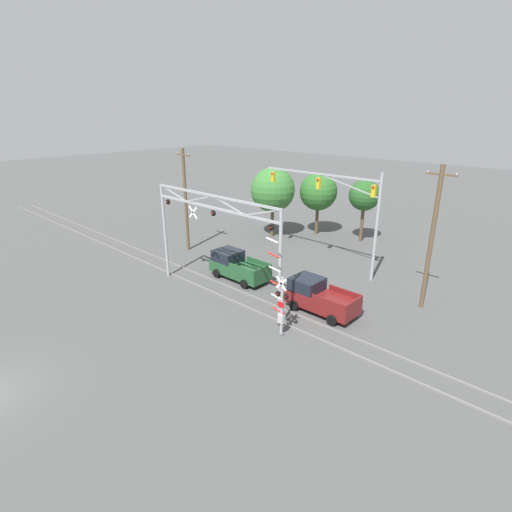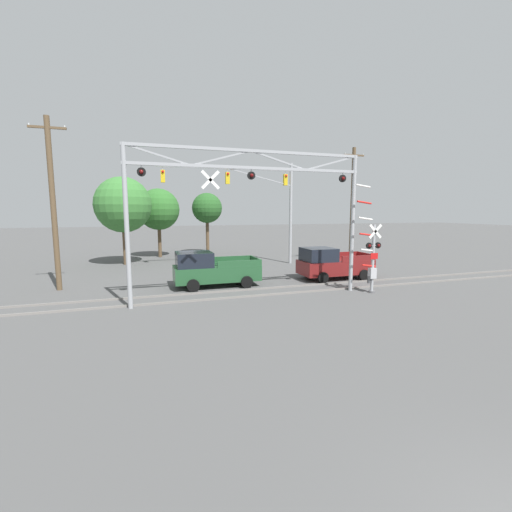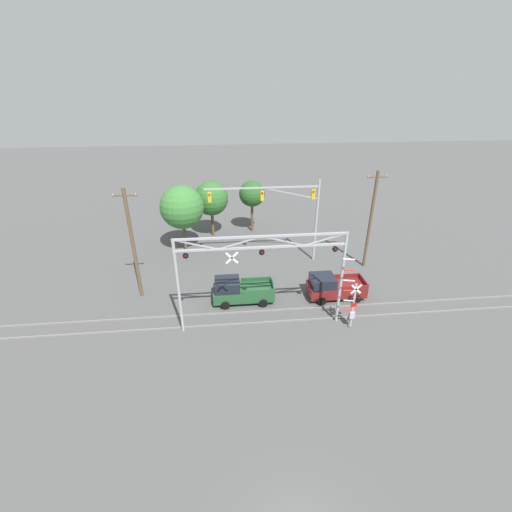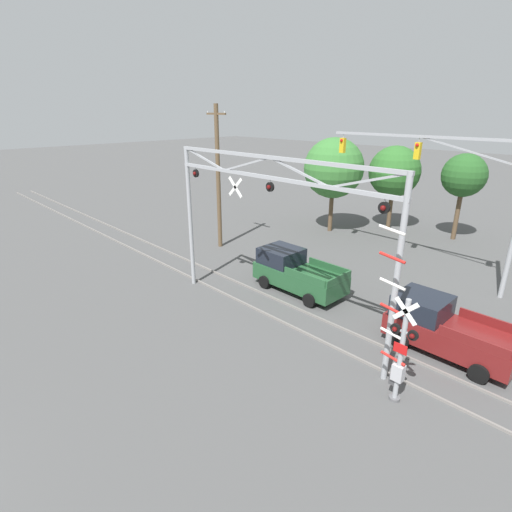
{
  "view_description": "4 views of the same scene",
  "coord_description": "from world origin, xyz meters",
  "px_view_note": "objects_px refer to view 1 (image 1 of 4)",
  "views": [
    {
      "loc": [
        19.18,
        -2.49,
        12.26
      ],
      "look_at": [
        1.39,
        16.64,
        2.71
      ],
      "focal_mm": 28.0,
      "sensor_mm": 36.0,
      "label": 1
    },
    {
      "loc": [
        -4.88,
        -1.81,
        4.34
      ],
      "look_at": [
        1.13,
        16.85,
        1.74
      ],
      "focal_mm": 24.0,
      "sensor_mm": 36.0,
      "label": 2
    },
    {
      "loc": [
        -2.41,
        -6.03,
        15.88
      ],
      "look_at": [
        -0.07,
        17.17,
        4.19
      ],
      "focal_mm": 24.0,
      "sensor_mm": 36.0,
      "label": 3
    },
    {
      "loc": [
        10.96,
        2.71,
        8.89
      ],
      "look_at": [
        -0.6,
        13.88,
        2.97
      ],
      "focal_mm": 28.0,
      "sensor_mm": 36.0,
      "label": 4
    }
  ],
  "objects_px": {
    "background_tree_far_left_verge": "(318,192)",
    "background_tree_beyond_span": "(273,190)",
    "pickup_truck_lead": "(237,266)",
    "utility_pole_left": "(186,199)",
    "crossing_gantry": "(214,226)",
    "crossing_signal_mast": "(281,305)",
    "background_tree_far_right_verge": "(364,196)",
    "traffic_signal_span": "(348,203)",
    "pickup_truck_following": "(318,297)",
    "utility_pole_right": "(432,238)"
  },
  "relations": [
    {
      "from": "utility_pole_left",
      "to": "background_tree_far_right_verge",
      "type": "height_order",
      "value": "utility_pole_left"
    },
    {
      "from": "crossing_signal_mast",
      "to": "utility_pole_left",
      "type": "relative_size",
      "value": 0.62
    },
    {
      "from": "pickup_truck_lead",
      "to": "pickup_truck_following",
      "type": "distance_m",
      "value": 7.69
    },
    {
      "from": "utility_pole_right",
      "to": "background_tree_far_right_verge",
      "type": "relative_size",
      "value": 1.52
    },
    {
      "from": "pickup_truck_lead",
      "to": "background_tree_beyond_span",
      "type": "xyz_separation_m",
      "value": [
        -5.19,
        10.19,
        3.82
      ]
    },
    {
      "from": "crossing_gantry",
      "to": "traffic_signal_span",
      "type": "relative_size",
      "value": 1.08
    },
    {
      "from": "traffic_signal_span",
      "to": "crossing_signal_mast",
      "type": "bearing_deg",
      "value": -77.25
    },
    {
      "from": "pickup_truck_following",
      "to": "utility_pole_right",
      "type": "relative_size",
      "value": 0.5
    },
    {
      "from": "crossing_signal_mast",
      "to": "utility_pole_left",
      "type": "height_order",
      "value": "utility_pole_left"
    },
    {
      "from": "crossing_gantry",
      "to": "utility_pole_right",
      "type": "relative_size",
      "value": 1.24
    },
    {
      "from": "crossing_gantry",
      "to": "utility_pole_right",
      "type": "xyz_separation_m",
      "value": [
        11.07,
        8.27,
        -0.31
      ]
    },
    {
      "from": "crossing_gantry",
      "to": "utility_pole_left",
      "type": "relative_size",
      "value": 1.25
    },
    {
      "from": "crossing_signal_mast",
      "to": "background_tree_far_right_verge",
      "type": "xyz_separation_m",
      "value": [
        -5.4,
        19.05,
        2.66
      ]
    },
    {
      "from": "background_tree_beyond_span",
      "to": "background_tree_far_right_verge",
      "type": "height_order",
      "value": "background_tree_beyond_span"
    },
    {
      "from": "utility_pole_left",
      "to": "pickup_truck_lead",
      "type": "bearing_deg",
      "value": -11.47
    },
    {
      "from": "crossing_gantry",
      "to": "crossing_signal_mast",
      "type": "bearing_deg",
      "value": -6.83
    },
    {
      "from": "pickup_truck_lead",
      "to": "utility_pole_left",
      "type": "bearing_deg",
      "value": 168.53
    },
    {
      "from": "utility_pole_left",
      "to": "background_tree_beyond_span",
      "type": "height_order",
      "value": "utility_pole_left"
    },
    {
      "from": "utility_pole_right",
      "to": "background_tree_far_left_verge",
      "type": "xyz_separation_m",
      "value": [
        -14.74,
        9.11,
        -0.34
      ]
    },
    {
      "from": "utility_pole_left",
      "to": "utility_pole_right",
      "type": "bearing_deg",
      "value": 8.93
    },
    {
      "from": "pickup_truck_lead",
      "to": "utility_pole_left",
      "type": "distance_m",
      "value": 9.18
    },
    {
      "from": "traffic_signal_span",
      "to": "utility_pole_left",
      "type": "xyz_separation_m",
      "value": [
        -13.49,
        -5.06,
        -0.85
      ]
    },
    {
      "from": "crossing_signal_mast",
      "to": "traffic_signal_span",
      "type": "bearing_deg",
      "value": 102.75
    },
    {
      "from": "crossing_gantry",
      "to": "pickup_truck_lead",
      "type": "relative_size",
      "value": 2.38
    },
    {
      "from": "pickup_truck_lead",
      "to": "background_tree_far_left_verge",
      "type": "xyz_separation_m",
      "value": [
        -2.33,
        14.01,
        3.48
      ]
    },
    {
      "from": "pickup_truck_lead",
      "to": "background_tree_far_right_verge",
      "type": "distance_m",
      "value": 15.52
    },
    {
      "from": "background_tree_beyond_span",
      "to": "background_tree_far_right_verge",
      "type": "bearing_deg",
      "value": 32.07
    },
    {
      "from": "utility_pole_left",
      "to": "utility_pole_right",
      "type": "height_order",
      "value": "utility_pole_right"
    },
    {
      "from": "pickup_truck_lead",
      "to": "pickup_truck_following",
      "type": "xyz_separation_m",
      "value": [
        7.69,
        -0.2,
        -0.0
      ]
    },
    {
      "from": "utility_pole_left",
      "to": "background_tree_far_left_verge",
      "type": "relative_size",
      "value": 1.45
    },
    {
      "from": "crossing_signal_mast",
      "to": "traffic_signal_span",
      "type": "xyz_separation_m",
      "value": [
        -2.46,
        10.86,
        3.7
      ]
    },
    {
      "from": "utility_pole_left",
      "to": "pickup_truck_following",
      "type": "bearing_deg",
      "value": -6.68
    },
    {
      "from": "traffic_signal_span",
      "to": "pickup_truck_following",
      "type": "relative_size",
      "value": 2.3
    },
    {
      "from": "background_tree_far_left_verge",
      "to": "crossing_signal_mast",
      "type": "bearing_deg",
      "value": -60.92
    },
    {
      "from": "pickup_truck_following",
      "to": "background_tree_far_left_verge",
      "type": "bearing_deg",
      "value": 125.2
    },
    {
      "from": "utility_pole_right",
      "to": "background_tree_far_right_verge",
      "type": "xyz_separation_m",
      "value": [
        -10.06,
        10.01,
        -0.22
      ]
    },
    {
      "from": "crossing_gantry",
      "to": "pickup_truck_lead",
      "type": "height_order",
      "value": "crossing_gantry"
    },
    {
      "from": "crossing_gantry",
      "to": "background_tree_beyond_span",
      "type": "height_order",
      "value": "crossing_gantry"
    },
    {
      "from": "pickup_truck_lead",
      "to": "utility_pole_left",
      "type": "xyz_separation_m",
      "value": [
        -8.19,
        1.66,
        3.78
      ]
    },
    {
      "from": "traffic_signal_span",
      "to": "utility_pole_left",
      "type": "relative_size",
      "value": 1.15
    },
    {
      "from": "background_tree_far_left_verge",
      "to": "pickup_truck_following",
      "type": "bearing_deg",
      "value": -54.8
    },
    {
      "from": "pickup_truck_lead",
      "to": "background_tree_far_left_verge",
      "type": "height_order",
      "value": "background_tree_far_left_verge"
    },
    {
      "from": "crossing_gantry",
      "to": "pickup_truck_lead",
      "type": "distance_m",
      "value": 5.5
    },
    {
      "from": "crossing_signal_mast",
      "to": "pickup_truck_following",
      "type": "height_order",
      "value": "crossing_signal_mast"
    },
    {
      "from": "crossing_gantry",
      "to": "crossing_signal_mast",
      "type": "xyz_separation_m",
      "value": [
        6.41,
        -0.77,
        -3.2
      ]
    },
    {
      "from": "pickup_truck_lead",
      "to": "utility_pole_left",
      "type": "height_order",
      "value": "utility_pole_left"
    },
    {
      "from": "background_tree_far_left_verge",
      "to": "background_tree_beyond_span",
      "type": "bearing_deg",
      "value": -126.83
    },
    {
      "from": "traffic_signal_span",
      "to": "background_tree_far_left_verge",
      "type": "bearing_deg",
      "value": 136.33
    },
    {
      "from": "crossing_signal_mast",
      "to": "utility_pole_right",
      "type": "bearing_deg",
      "value": 62.72
    },
    {
      "from": "background_tree_beyond_span",
      "to": "crossing_signal_mast",
      "type": "bearing_deg",
      "value": -47.88
    }
  ]
}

